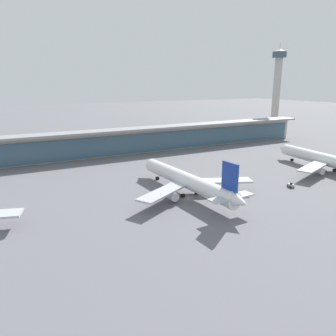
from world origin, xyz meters
TOP-DOWN VIEW (x-y plane):
  - ground_plane at (0.00, 0.00)m, footprint 1200.00×1200.00m
  - airliner_centre_stand at (1.93, 3.19)m, footprint 49.70×64.67m
  - airliner_right_stand at (77.97, -0.23)m, footprint 49.45×64.68m
  - service_truck_near_nose_grey at (43.31, -9.26)m, footprint 2.49×3.24m
  - terminal_building at (0.00, 83.25)m, footprint 283.67×12.80m
  - control_tower at (166.74, 119.49)m, footprint 12.00×12.00m

SIDE VIEW (x-z plane):
  - ground_plane at x=0.00m, z-range 0.00..0.00m
  - service_truck_near_nose_grey at x=43.31m, z-range -0.15..1.90m
  - airliner_centre_stand at x=1.93m, z-range -3.19..14.03m
  - airliner_right_stand at x=77.97m, z-range -3.19..14.03m
  - terminal_building at x=0.00m, z-range 0.27..15.47m
  - control_tower at x=166.74m, z-range 3.33..77.95m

